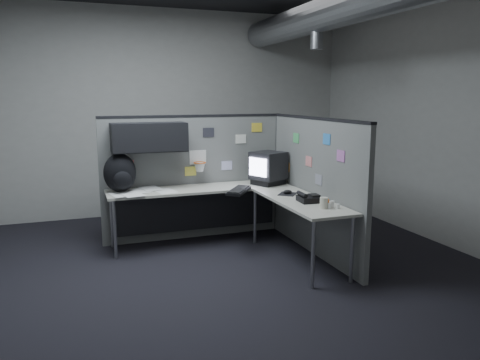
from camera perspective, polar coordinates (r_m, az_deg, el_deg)
name	(u,v)px	position (r m, az deg, el deg)	size (l,w,h in m)	color
room	(282,74)	(5.11, 5.11, 12.70)	(5.62, 5.62, 3.22)	black
partition_back	(183,165)	(6.07, -6.95, 1.87)	(2.44, 0.42, 1.63)	#60625F
partition_right	(314,186)	(5.64, 9.02, -0.67)	(0.07, 2.23, 1.63)	#60625F
desk	(226,200)	(5.74, -1.78, -2.43)	(2.31, 2.11, 0.73)	#BBB9A8
monitor	(268,168)	(6.09, 3.46, 1.50)	(0.49, 0.49, 0.43)	black
keyboard	(239,190)	(5.62, -0.16, -1.28)	(0.44, 0.51, 0.04)	black
mouse	(288,193)	(5.53, 5.81, -1.56)	(0.29, 0.30, 0.05)	black
phone	(308,198)	(5.16, 8.31, -2.21)	(0.22, 0.24, 0.11)	black
bottles	(331,204)	(4.94, 11.03, -2.95)	(0.13, 0.16, 0.08)	silver
cup	(324,203)	(4.88, 10.18, -2.77)	(0.08, 0.08, 0.12)	beige
papers	(142,192)	(5.72, -11.81, -1.42)	(0.81, 0.66, 0.02)	white
backpack	(120,174)	(5.75, -14.40, 0.77)	(0.44, 0.43, 0.47)	black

